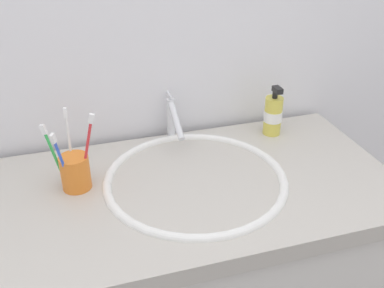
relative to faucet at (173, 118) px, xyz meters
The scene contains 9 objects.
tiled_wall_back 0.23m from the faucet, 112.80° to the left, with size 2.29×0.04×2.40m, color silver.
sink_basin 0.25m from the faucet, 90.00° to the right, with size 0.48×0.48×0.10m.
faucet is the anchor object (origin of this frame).
toothbrush_cup 0.34m from the faucet, 149.81° to the right, with size 0.07×0.07×0.09m, color orange.
toothbrush_green 0.37m from the faucet, 155.28° to the right, with size 0.05×0.03×0.17m.
toothbrush_blue 0.38m from the faucet, 148.28° to the right, with size 0.04×0.05×0.18m.
toothbrush_white 0.33m from the faucet, 155.53° to the right, with size 0.01×0.03×0.19m.
toothbrush_red 0.32m from the faucet, 144.11° to the right, with size 0.06×0.02×0.20m.
soap_dispenser 0.30m from the faucet, ahead, with size 0.06×0.06×0.16m.
Camera 1 is at (-0.25, -0.88, 1.56)m, focal length 41.24 mm.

